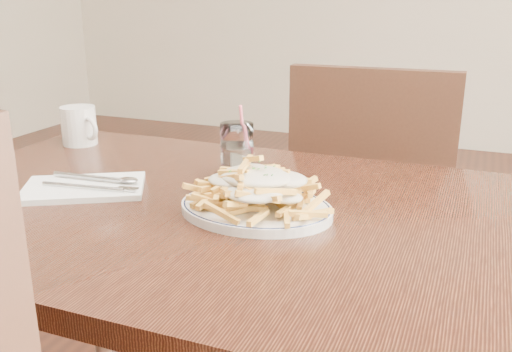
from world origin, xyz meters
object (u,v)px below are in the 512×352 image
at_px(chair_far, 372,206).
at_px(loaded_fries, 256,183).
at_px(water_glass, 237,153).
at_px(coffee_mug, 79,126).
at_px(table, 206,241).
at_px(fries_plate, 256,209).

distance_m(chair_far, loaded_fries, 0.74).
distance_m(water_glass, coffee_mug, 0.48).
height_order(chair_far, water_glass, chair_far).
xyz_separation_m(table, loaded_fries, (0.11, -0.02, 0.14)).
bearing_deg(water_glass, chair_far, 67.43).
xyz_separation_m(fries_plate, loaded_fries, (-0.00, -0.00, 0.05)).
bearing_deg(coffee_mug, water_glass, -10.48).
height_order(fries_plate, coffee_mug, coffee_mug).
relative_size(table, fries_plate, 4.01).
bearing_deg(coffee_mug, loaded_fries, -25.04).
bearing_deg(table, fries_plate, -8.12).
xyz_separation_m(table, coffee_mug, (-0.49, 0.26, 0.13)).
bearing_deg(coffee_mug, table, -28.35).
height_order(loaded_fries, coffee_mug, coffee_mug).
height_order(chair_far, fries_plate, chair_far).
bearing_deg(chair_far, fries_plate, -97.24).
xyz_separation_m(fries_plate, coffee_mug, (-0.59, 0.28, 0.04)).
bearing_deg(fries_plate, water_glass, 122.11).
bearing_deg(coffee_mug, fries_plate, -25.04).
distance_m(fries_plate, coffee_mug, 0.66).
distance_m(chair_far, coffee_mug, 0.84).
height_order(fries_plate, water_glass, water_glass).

